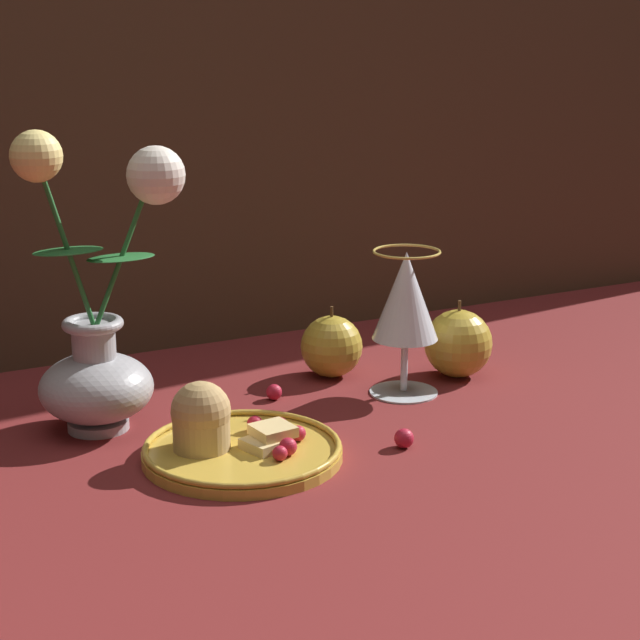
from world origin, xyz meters
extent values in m
plane|color=maroon|center=(0.00, 0.00, 0.00)|extent=(2.40, 2.40, 0.00)
cylinder|color=#A3A3A8|center=(-0.17, 0.07, 0.01)|extent=(0.06, 0.06, 0.01)
ellipsoid|color=#A3A3A8|center=(-0.17, 0.07, 0.04)|extent=(0.12, 0.12, 0.07)
cylinder|color=#A3A3A8|center=(-0.17, 0.07, 0.09)|extent=(0.04, 0.04, 0.04)
torus|color=#A3A3A8|center=(-0.17, 0.07, 0.11)|extent=(0.06, 0.06, 0.01)
cylinder|color=#23662D|center=(-0.19, 0.07, 0.20)|extent=(0.05, 0.01, 0.17)
ellipsoid|color=#23662D|center=(-0.19, 0.07, 0.19)|extent=(0.07, 0.04, 0.00)
sphere|color=#EFD67A|center=(-0.22, 0.07, 0.28)|extent=(0.05, 0.05, 0.05)
cylinder|color=#23662D|center=(-0.14, 0.06, 0.19)|extent=(0.07, 0.02, 0.15)
ellipsoid|color=#23662D|center=(-0.14, 0.06, 0.18)|extent=(0.07, 0.04, 0.00)
sphere|color=silver|center=(-0.10, 0.06, 0.26)|extent=(0.06, 0.06, 0.06)
cylinder|color=gold|center=(-0.07, -0.07, 0.01)|extent=(0.19, 0.19, 0.01)
torus|color=gold|center=(-0.07, -0.07, 0.01)|extent=(0.19, 0.19, 0.01)
cylinder|color=tan|center=(-0.11, -0.05, 0.03)|extent=(0.05, 0.05, 0.04)
sphere|color=tan|center=(-0.11, -0.05, 0.05)|extent=(0.06, 0.06, 0.06)
cube|color=#DBBC7A|center=(-0.05, -0.08, 0.01)|extent=(0.05, 0.05, 0.01)
cube|color=#DBBC7A|center=(-0.04, -0.08, 0.03)|extent=(0.04, 0.04, 0.01)
sphere|color=#AD192D|center=(-0.05, -0.11, 0.02)|extent=(0.01, 0.01, 0.01)
sphere|color=#AD192D|center=(-0.04, -0.11, 0.02)|extent=(0.02, 0.02, 0.02)
sphere|color=#AD192D|center=(-0.02, -0.08, 0.02)|extent=(0.02, 0.02, 0.02)
sphere|color=#AD192D|center=(-0.03, -0.05, 0.02)|extent=(0.02, 0.02, 0.02)
sphere|color=#AD192D|center=(-0.04, -0.03, 0.02)|extent=(0.02, 0.02, 0.02)
cylinder|color=silver|center=(0.16, 0.02, 0.00)|extent=(0.08, 0.08, 0.00)
cylinder|color=silver|center=(0.16, 0.02, 0.03)|extent=(0.01, 0.01, 0.06)
cone|color=silver|center=(0.16, 0.02, 0.11)|extent=(0.07, 0.07, 0.10)
cone|color=#E5CC66|center=(0.16, 0.02, 0.10)|extent=(0.06, 0.06, 0.07)
torus|color=gold|center=(0.16, 0.02, 0.16)|extent=(0.08, 0.08, 0.00)
sphere|color=#B2932D|center=(0.25, 0.04, 0.04)|extent=(0.08, 0.08, 0.08)
cylinder|color=#4C3319|center=(0.25, 0.04, 0.09)|extent=(0.00, 0.00, 0.01)
sphere|color=#B2932D|center=(0.12, 0.11, 0.04)|extent=(0.07, 0.07, 0.07)
cylinder|color=#4C3319|center=(0.12, 0.11, 0.08)|extent=(0.00, 0.00, 0.01)
sphere|color=#AD192D|center=(0.08, -0.12, 0.01)|extent=(0.02, 0.02, 0.02)
sphere|color=#AD192D|center=(0.03, 0.07, 0.01)|extent=(0.02, 0.02, 0.02)
camera|label=1|loc=(-0.45, -0.95, 0.40)|focal=60.00mm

